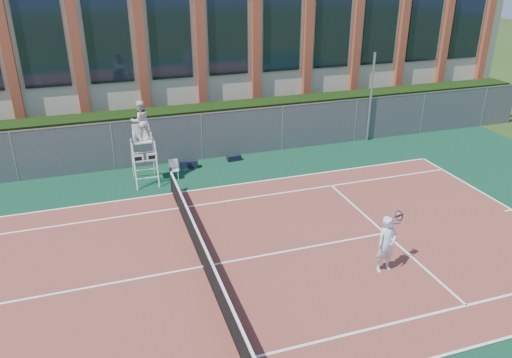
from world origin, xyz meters
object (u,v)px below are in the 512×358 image
object	(u,v)px
umpire_chair	(141,123)
tennis_player	(387,244)
steel_pole	(371,98)
plastic_chair	(174,167)

from	to	relation	value
umpire_chair	tennis_player	distance (m)	10.92
steel_pole	umpire_chair	xyz separation A→B (m)	(-11.55, -1.65, 0.34)
umpire_chair	steel_pole	bearing A→B (deg)	8.14
plastic_chair	tennis_player	distance (m)	10.18
steel_pole	umpire_chair	distance (m)	11.68
plastic_chair	steel_pole	bearing A→B (deg)	9.07
steel_pole	tennis_player	world-z (taller)	steel_pole
steel_pole	plastic_chair	bearing A→B (deg)	-170.93
umpire_chair	tennis_player	xyz separation A→B (m)	(6.03, -8.95, -1.67)
umpire_chair	tennis_player	bearing A→B (deg)	-56.02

